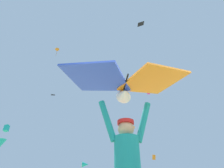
{
  "coord_description": "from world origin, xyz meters",
  "views": [
    {
      "loc": [
        -0.88,
        -2.36,
        0.66
      ],
      "look_at": [
        -0.38,
        1.68,
        3.29
      ],
      "focal_mm": 28.61,
      "sensor_mm": 36.0,
      "label": 1
    }
  ],
  "objects_px": {
    "held_stunt_kite": "(125,82)",
    "distant_kite_black_low_left": "(53,95)",
    "distant_kite_magenta_high_left": "(149,92)",
    "distant_kite_black_mid_left": "(141,24)",
    "distant_kite_orange_overhead_distant": "(131,130)",
    "marker_flag": "(84,168)",
    "distant_kite_orange_low_right": "(57,50)",
    "distant_kite_orange_mid_right": "(154,157)",
    "distant_kite_teal_high_right": "(6,128)"
  },
  "relations": [
    {
      "from": "held_stunt_kite",
      "to": "distant_kite_black_low_left",
      "type": "distance_m",
      "value": 30.89
    },
    {
      "from": "distant_kite_magenta_high_left",
      "to": "distant_kite_black_mid_left",
      "type": "xyz_separation_m",
      "value": [
        -6.81,
        -18.53,
        -1.3
      ]
    },
    {
      "from": "distant_kite_orange_overhead_distant",
      "to": "marker_flag",
      "type": "xyz_separation_m",
      "value": [
        -5.57,
        -14.39,
        -6.68
      ]
    },
    {
      "from": "held_stunt_kite",
      "to": "distant_kite_orange_low_right",
      "type": "distance_m",
      "value": 28.89
    },
    {
      "from": "distant_kite_black_low_left",
      "to": "marker_flag",
      "type": "relative_size",
      "value": 0.43
    },
    {
      "from": "distant_kite_orange_mid_right",
      "to": "distant_kite_teal_high_right",
      "type": "xyz_separation_m",
      "value": [
        -21.31,
        -4.46,
        2.31
      ]
    },
    {
      "from": "distant_kite_black_low_left",
      "to": "marker_flag",
      "type": "bearing_deg",
      "value": -70.96
    },
    {
      "from": "held_stunt_kite",
      "to": "distant_kite_teal_high_right",
      "type": "bearing_deg",
      "value": 117.51
    },
    {
      "from": "distant_kite_black_low_left",
      "to": "distant_kite_orange_overhead_distant",
      "type": "bearing_deg",
      "value": -24.16
    },
    {
      "from": "distant_kite_black_low_left",
      "to": "distant_kite_black_mid_left",
      "type": "relative_size",
      "value": 0.79
    },
    {
      "from": "held_stunt_kite",
      "to": "distant_kite_orange_low_right",
      "type": "relative_size",
      "value": 1.35
    },
    {
      "from": "held_stunt_kite",
      "to": "distant_kite_magenta_high_left",
      "type": "height_order",
      "value": "distant_kite_magenta_high_left"
    },
    {
      "from": "distant_kite_magenta_high_left",
      "to": "distant_kite_orange_mid_right",
      "type": "distance_m",
      "value": 15.07
    },
    {
      "from": "distant_kite_magenta_high_left",
      "to": "distant_kite_black_mid_left",
      "type": "bearing_deg",
      "value": -110.17
    },
    {
      "from": "distant_kite_black_mid_left",
      "to": "distant_kite_orange_overhead_distant",
      "type": "bearing_deg",
      "value": 90.05
    },
    {
      "from": "distant_kite_magenta_high_left",
      "to": "distant_kite_orange_low_right",
      "type": "xyz_separation_m",
      "value": [
        -18.6,
        -10.0,
        0.79
      ]
    },
    {
      "from": "distant_kite_orange_mid_right",
      "to": "marker_flag",
      "type": "relative_size",
      "value": 0.41
    },
    {
      "from": "held_stunt_kite",
      "to": "distant_kite_magenta_high_left",
      "type": "bearing_deg",
      "value": 68.93
    },
    {
      "from": "distant_kite_orange_overhead_distant",
      "to": "distant_kite_orange_mid_right",
      "type": "distance_m",
      "value": 7.86
    },
    {
      "from": "distant_kite_orange_overhead_distant",
      "to": "distant_kite_black_low_left",
      "type": "bearing_deg",
      "value": 155.84
    },
    {
      "from": "distant_kite_magenta_high_left",
      "to": "distant_kite_teal_high_right",
      "type": "xyz_separation_m",
      "value": [
        -23.26,
        -8.32,
        -12.13
      ]
    },
    {
      "from": "distant_kite_magenta_high_left",
      "to": "distant_kite_black_mid_left",
      "type": "height_order",
      "value": "distant_kite_magenta_high_left"
    },
    {
      "from": "distant_kite_orange_low_right",
      "to": "distant_kite_black_mid_left",
      "type": "distance_m",
      "value": 14.7
    },
    {
      "from": "held_stunt_kite",
      "to": "distant_kite_magenta_high_left",
      "type": "relative_size",
      "value": 1.87
    },
    {
      "from": "distant_kite_orange_low_right",
      "to": "marker_flag",
      "type": "bearing_deg",
      "value": -66.05
    },
    {
      "from": "distant_kite_magenta_high_left",
      "to": "distant_kite_orange_overhead_distant",
      "type": "xyz_separation_m",
      "value": [
        -6.81,
        -9.59,
        -12.16
      ]
    },
    {
      "from": "distant_kite_orange_low_right",
      "to": "distant_kite_teal_high_right",
      "type": "height_order",
      "value": "distant_kite_orange_low_right"
    },
    {
      "from": "distant_kite_black_low_left",
      "to": "distant_kite_teal_high_right",
      "type": "bearing_deg",
      "value": -132.68
    },
    {
      "from": "distant_kite_orange_low_right",
      "to": "distant_kite_black_low_left",
      "type": "relative_size",
      "value": 1.73
    },
    {
      "from": "distant_kite_orange_overhead_distant",
      "to": "distant_kite_orange_low_right",
      "type": "relative_size",
      "value": 1.8
    },
    {
      "from": "distant_kite_black_mid_left",
      "to": "marker_flag",
      "type": "bearing_deg",
      "value": -135.61
    },
    {
      "from": "held_stunt_kite",
      "to": "marker_flag",
      "type": "xyz_separation_m",
      "value": [
        -0.65,
        6.46,
        -0.42
      ]
    },
    {
      "from": "distant_kite_black_mid_left",
      "to": "distant_kite_magenta_high_left",
      "type": "bearing_deg",
      "value": 69.83
    },
    {
      "from": "distant_kite_black_low_left",
      "to": "distant_kite_teal_high_right",
      "type": "xyz_separation_m",
      "value": [
        -3.98,
        -4.32,
        -7.77
      ]
    },
    {
      "from": "distant_kite_black_low_left",
      "to": "marker_flag",
      "type": "xyz_separation_m",
      "value": [
        6.9,
        -19.98,
        -14.49
      ]
    },
    {
      "from": "distant_kite_orange_overhead_distant",
      "to": "marker_flag",
      "type": "bearing_deg",
      "value": -111.14
    },
    {
      "from": "distant_kite_orange_mid_right",
      "to": "marker_flag",
      "type": "distance_m",
      "value": 23.1
    },
    {
      "from": "distant_kite_magenta_high_left",
      "to": "distant_kite_orange_low_right",
      "type": "height_order",
      "value": "distant_kite_orange_low_right"
    },
    {
      "from": "marker_flag",
      "to": "distant_kite_magenta_high_left",
      "type": "bearing_deg",
      "value": 62.7
    },
    {
      "from": "distant_kite_orange_low_right",
      "to": "distant_kite_orange_mid_right",
      "type": "distance_m",
      "value": 23.39
    },
    {
      "from": "distant_kite_orange_mid_right",
      "to": "distant_kite_orange_low_right",
      "type": "bearing_deg",
      "value": -159.77
    },
    {
      "from": "distant_kite_orange_overhead_distant",
      "to": "distant_kite_orange_mid_right",
      "type": "height_order",
      "value": "distant_kite_orange_overhead_distant"
    },
    {
      "from": "distant_kite_black_low_left",
      "to": "distant_kite_orange_mid_right",
      "type": "bearing_deg",
      "value": 0.47
    },
    {
      "from": "distant_kite_orange_mid_right",
      "to": "distant_kite_black_mid_left",
      "type": "bearing_deg",
      "value": -108.34
    },
    {
      "from": "distant_kite_black_mid_left",
      "to": "distant_kite_teal_high_right",
      "type": "height_order",
      "value": "distant_kite_black_mid_left"
    },
    {
      "from": "distant_kite_teal_high_right",
      "to": "distant_kite_black_mid_left",
      "type": "bearing_deg",
      "value": -31.83
    },
    {
      "from": "marker_flag",
      "to": "distant_kite_black_mid_left",
      "type": "bearing_deg",
      "value": 44.39
    },
    {
      "from": "marker_flag",
      "to": "held_stunt_kite",
      "type": "bearing_deg",
      "value": -84.26
    },
    {
      "from": "held_stunt_kite",
      "to": "distant_kite_orange_mid_right",
      "type": "height_order",
      "value": "distant_kite_orange_mid_right"
    },
    {
      "from": "held_stunt_kite",
      "to": "distant_kite_orange_overhead_distant",
      "type": "xyz_separation_m",
      "value": [
        4.92,
        20.85,
        6.27
      ]
    }
  ]
}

